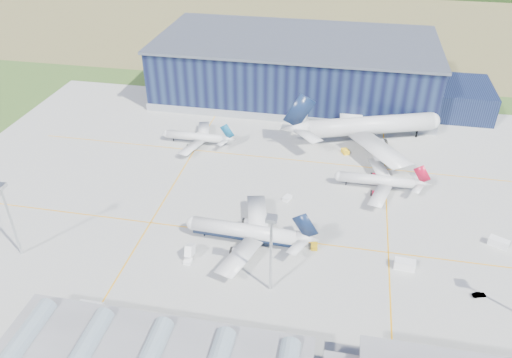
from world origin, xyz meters
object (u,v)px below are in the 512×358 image
(airstair, at_px, (190,253))
(gse_tug_b, at_px, (314,246))
(airliner_navy, at_px, (244,225))
(gse_tug_a, at_px, (145,319))
(gse_van_b, at_px, (499,243))
(gse_van_a, at_px, (91,308))
(light_mast_center, at_px, (271,242))
(airliner_red, at_px, (378,175))
(gse_van_c, at_px, (405,264))
(airliner_widebody, at_px, (371,117))
(gse_tug_c, at_px, (345,152))
(hangar, at_px, (302,70))
(light_mast_west, at_px, (7,209))
(car_a, at_px, (304,352))
(gse_cart_a, at_px, (287,198))
(airliner_regional, at_px, (195,133))
(car_b, at_px, (479,295))
(gse_cart_b, at_px, (341,129))

(airstair, bearing_deg, gse_tug_b, 14.49)
(airliner_navy, relative_size, gse_tug_a, 12.27)
(airliner_navy, relative_size, gse_van_b, 7.27)
(gse_tug_b, relative_size, gse_van_a, 0.45)
(light_mast_center, distance_m, airliner_red, 59.36)
(gse_van_c, bearing_deg, airliner_widebody, 12.66)
(airliner_navy, bearing_deg, light_mast_center, 123.70)
(light_mast_center, height_order, gse_tug_c, light_mast_center)
(hangar, xyz_separation_m, airliner_red, (33.88, -72.80, -6.52))
(airliner_widebody, height_order, gse_van_c, airliner_widebody)
(light_mast_west, relative_size, airstair, 4.83)
(gse_van_b, distance_m, gse_van_c, 30.22)
(light_mast_center, relative_size, airliner_widebody, 0.36)
(airliner_widebody, bearing_deg, car_a, -116.77)
(light_mast_west, relative_size, gse_cart_a, 7.54)
(light_mast_center, distance_m, gse_van_b, 68.48)
(airliner_red, relative_size, airstair, 6.57)
(light_mast_center, relative_size, gse_tug_c, 6.72)
(gse_van_b, xyz_separation_m, gse_tug_c, (-44.77, 44.71, -0.47))
(light_mast_west, relative_size, airliner_widebody, 0.36)
(gse_tug_a, distance_m, car_a, 37.98)
(light_mast_west, height_order, airliner_red, light_mast_west)
(car_a, bearing_deg, gse_tug_a, 103.53)
(gse_tug_c, distance_m, airstair, 76.64)
(light_mast_west, height_order, light_mast_center, same)
(gse_tug_c, distance_m, gse_van_c, 61.92)
(gse_tug_c, bearing_deg, airliner_red, -87.30)
(airliner_regional, bearing_deg, gse_tug_c, -175.33)
(airliner_widebody, relative_size, airstair, 13.28)
(gse_tug_a, xyz_separation_m, gse_cart_a, (25.96, 55.78, 0.00))
(gse_tug_a, distance_m, gse_cart_a, 61.52)
(hangar, xyz_separation_m, gse_tug_a, (-20.05, -140.80, -10.96))
(gse_cart_a, distance_m, airstair, 39.02)
(airliner_red, height_order, airstair, airliner_red)
(car_a, xyz_separation_m, car_b, (41.09, 25.46, 0.01))
(gse_cart_a, distance_m, car_a, 59.00)
(gse_tug_b, distance_m, gse_cart_b, 74.10)
(airliner_regional, relative_size, airstair, 6.06)
(gse_tug_c, bearing_deg, gse_van_c, -97.20)
(hangar, relative_size, gse_tug_b, 52.73)
(airliner_red, height_order, gse_van_c, airliner_red)
(airliner_navy, distance_m, gse_tug_b, 20.59)
(car_b, bearing_deg, gse_van_b, -40.30)
(gse_van_a, relative_size, airstair, 1.27)
(car_a, bearing_deg, airliner_widebody, 9.32)
(airliner_navy, xyz_separation_m, car_b, (62.01, -9.29, -5.76))
(airliner_widebody, bearing_deg, airliner_regional, 173.51)
(light_mast_center, relative_size, gse_van_c, 4.21)
(hangar, bearing_deg, gse_cart_a, -86.03)
(gse_van_b, relative_size, airstair, 1.12)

